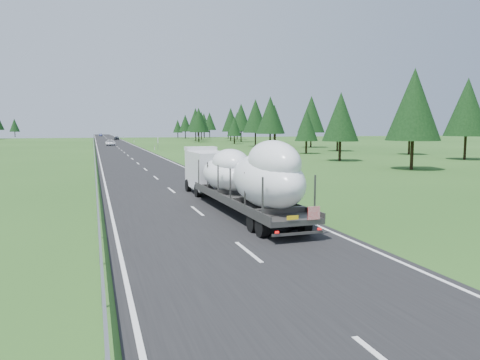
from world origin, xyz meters
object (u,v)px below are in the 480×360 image
object	(u,v)px
distant_car_dark	(117,138)
distant_car_blue	(100,135)
highway_sign	(158,141)
boat_truck	(239,174)
distant_van	(110,143)

from	to	relation	value
distant_car_dark	distant_car_blue	distance (m)	76.38
highway_sign	distant_car_blue	xyz separation A→B (m)	(-8.88, 157.11, -1.16)
boat_truck	distant_car_blue	xyz separation A→B (m)	(-3.85, 228.96, -1.43)
distant_car_dark	boat_truck	bearing A→B (deg)	-85.07
distant_van	distant_car_dark	bearing A→B (deg)	84.15
highway_sign	distant_car_dark	distance (m)	80.99
boat_truck	distant_car_blue	bearing A→B (deg)	90.96
distant_van	distant_car_dark	xyz separation A→B (m)	(4.10, 54.18, -0.01)
distant_car_blue	boat_truck	bearing A→B (deg)	-93.59
boat_truck	distant_van	distance (m)	98.59
boat_truck	distant_car_blue	size ratio (longest dim) A/B	4.39
distant_car_dark	highway_sign	bearing A→B (deg)	-81.72
highway_sign	distant_van	world-z (taller)	highway_sign
highway_sign	distant_car_blue	distance (m)	157.37
boat_truck	distant_car_dark	world-z (taller)	boat_truck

